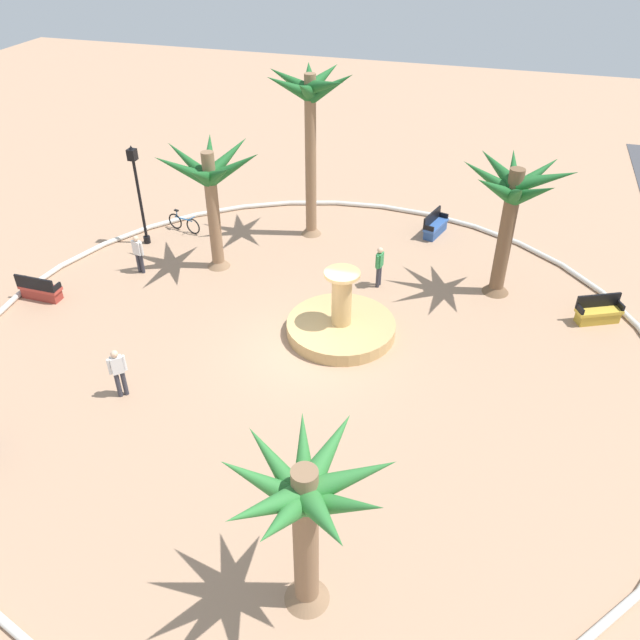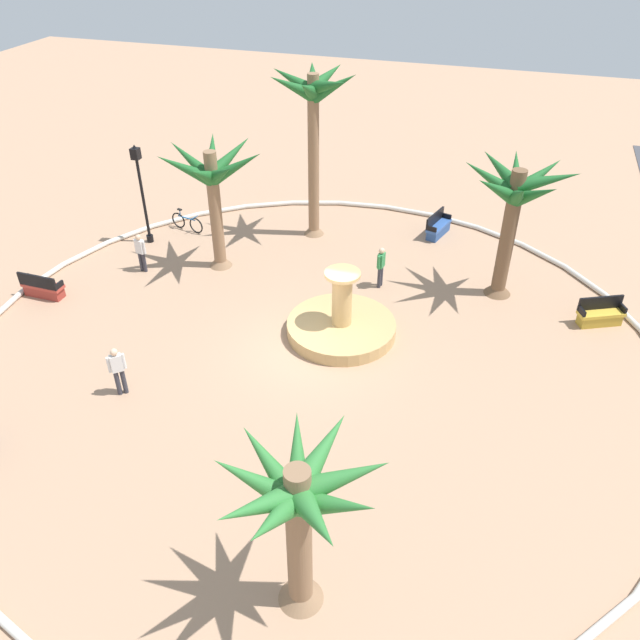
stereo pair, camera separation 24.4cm
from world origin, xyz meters
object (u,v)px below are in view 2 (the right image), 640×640
person_cyclist_helmet (141,251)px  person_cyclist_photo (381,265)px  palm_tree_far_side (213,180)px  person_pedestrian_stroll (118,369)px  bench_west (438,228)px  palm_tree_mid_plaza (298,504)px  bench_north (600,315)px  lamppost (141,187)px  fountain (341,325)px  palm_tree_by_curb (514,200)px  bicycle_red_frame (187,222)px  bench_east (43,288)px  palm_tree_near_fountain (314,112)px

person_cyclist_helmet → person_cyclist_photo: 9.32m
palm_tree_far_side → person_pedestrian_stroll: (7.94, 0.42, -2.69)m
bench_west → palm_tree_mid_plaza: bearing=-0.6°
bench_north → lamppost: size_ratio=0.39×
fountain → person_pedestrian_stroll: fountain is taller
palm_tree_by_curb → bicycle_red_frame: size_ratio=3.02×
bench_east → person_cyclist_photo: size_ratio=0.98×
palm_tree_near_fountain → palm_tree_mid_plaza: bearing=16.9°
palm_tree_near_fountain → person_cyclist_helmet: palm_tree_near_fountain is taller
palm_tree_by_curb → lamppost: 14.54m
palm_tree_near_fountain → lamppost: 7.58m
bench_north → person_cyclist_helmet: size_ratio=1.04×
bench_east → lamppost: bearing=162.9°
palm_tree_mid_plaza → bicycle_red_frame: 18.45m
palm_tree_by_curb → bench_west: palm_tree_by_curb is taller
bench_east → person_cyclist_helmet: size_ratio=1.01×
bench_west → person_cyclist_photo: person_cyclist_photo is taller
bench_east → person_cyclist_photo: 12.54m
fountain → bench_north: 9.00m
palm_tree_near_fountain → lamppost: palm_tree_near_fountain is taller
fountain → bench_north: bearing=111.1°
palm_tree_far_side → person_pedestrian_stroll: bearing=3.0°
palm_tree_mid_plaza → person_cyclist_photo: bearing=-174.5°
bicycle_red_frame → person_pedestrian_stroll: (10.31, 3.12, 0.55)m
palm_tree_by_curb → person_pedestrian_stroll: size_ratio=3.05×
palm_tree_by_curb → bench_north: 4.99m
bench_north → fountain: bearing=-68.9°
palm_tree_far_side → palm_tree_near_fountain: bearing=144.1°
palm_tree_by_curb → palm_tree_mid_plaza: size_ratio=1.19×
fountain → palm_tree_near_fountain: size_ratio=0.53×
lamppost → bicycle_red_frame: lamppost is taller
bench_west → bench_east: bearing=-54.7°
palm_tree_near_fountain → person_cyclist_helmet: size_ratio=4.39×
lamppost → person_cyclist_photo: size_ratio=2.59×
bench_west → person_cyclist_photo: (4.87, -1.44, 0.57)m
bench_north → person_cyclist_helmet: 17.07m
bench_north → person_cyclist_photo: size_ratio=1.01×
fountain → bench_east: fountain is taller
bench_east → bench_west: same height
bench_north → person_cyclist_helmet: (1.54, -17.00, 0.54)m
fountain → palm_tree_by_curb: (-4.24, 4.88, 3.40)m
palm_tree_mid_plaza → person_cyclist_photo: (-12.98, -1.26, -2.21)m
fountain → bench_west: 8.48m
palm_tree_near_fountain → palm_tree_far_side: bearing=-35.9°
bench_east → bench_west: (-9.30, 13.16, 0.00)m
palm_tree_mid_plaza → person_cyclist_photo: 13.23m
lamppost → person_cyclist_photo: lamppost is taller
bench_north → bicycle_red_frame: bench_north is taller
fountain → person_cyclist_photo: bearing=170.5°
palm_tree_mid_plaza → bench_north: palm_tree_mid_plaza is taller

